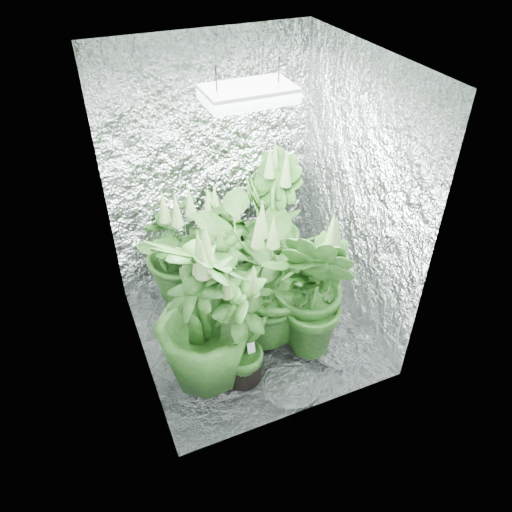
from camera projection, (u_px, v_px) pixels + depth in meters
The scene contains 14 objects.
ground at pixel (251, 330), 3.82m from camera, with size 1.60×1.60×0.00m, color white.
walls at pixel (250, 221), 3.22m from camera, with size 1.62×1.62×2.00m.
ceiling at pixel (248, 61), 2.61m from camera, with size 1.60×1.60×0.01m, color white.
grow_lamp at pixel (248, 94), 2.72m from camera, with size 0.50×0.30×0.22m.
plant_a at pixel (183, 247), 3.89m from camera, with size 0.96×0.96×0.99m.
plant_b at pixel (226, 247), 3.92m from camera, with size 0.67×0.67×0.99m.
plant_c at pixel (269, 223), 4.01m from camera, with size 0.69×0.69×1.19m.
plant_d at pixel (202, 314), 3.13m from camera, with size 0.89×0.89×1.25m.
plant_e at pixel (270, 279), 3.46m from camera, with size 1.22×1.22×1.15m.
plant_f at pixel (242, 332), 3.20m from camera, with size 0.64×0.64×0.97m.
plant_g at pixel (315, 290), 3.38m from camera, with size 0.69×0.69×1.16m.
plant_h at pixel (218, 280), 3.69m from camera, with size 0.52×0.52×0.87m.
circulation_fan at pixel (293, 259), 4.27m from camera, with size 0.20×0.30×0.37m.
plant_label at pixel (251, 348), 3.28m from camera, with size 0.05×0.01×0.08m, color white.
Camera 1 is at (-1.02, -2.50, 2.77)m, focal length 35.00 mm.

